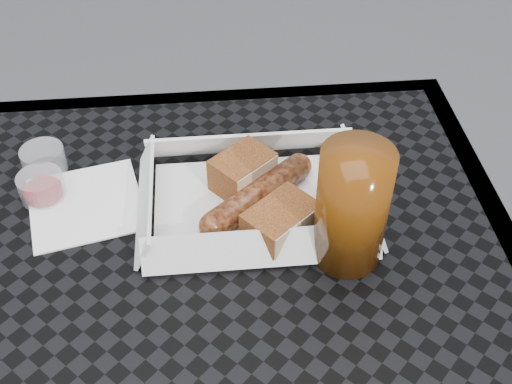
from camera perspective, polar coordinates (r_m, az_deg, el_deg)
The scene contains 9 objects.
food_tray at distance 0.71m, azimuth -0.08°, elevation -1.10°, with size 0.22×0.15×0.00m, color white.
bratwurst at distance 0.69m, azimuth 0.16°, elevation -0.25°, with size 0.13×0.11×0.03m.
bread_near at distance 0.71m, azimuth -1.20°, elevation 1.84°, with size 0.06×0.05×0.04m, color brown.
bread_far at distance 0.66m, azimuth 2.18°, elevation -2.69°, with size 0.07×0.05×0.04m, color brown.
veg_garnish at distance 0.67m, azimuth 4.21°, elevation -3.74°, with size 0.03×0.03×0.00m.
napkin at distance 0.73m, azimuth -14.90°, elevation -1.03°, with size 0.12×0.12×0.00m, color white.
condiment_cup_sauce at distance 0.75m, azimuth -18.52°, elevation 0.46°, with size 0.05×0.05×0.03m, color maroon.
condiment_cup_empty at distance 0.78m, azimuth -18.35°, elevation 2.71°, with size 0.05×0.05×0.03m, color silver.
drink_glass at distance 0.62m, azimuth 8.52°, elevation -1.35°, with size 0.07×0.07×0.13m, color #5A2A07.
Camera 1 is at (0.08, -0.33, 1.24)m, focal length 45.00 mm.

